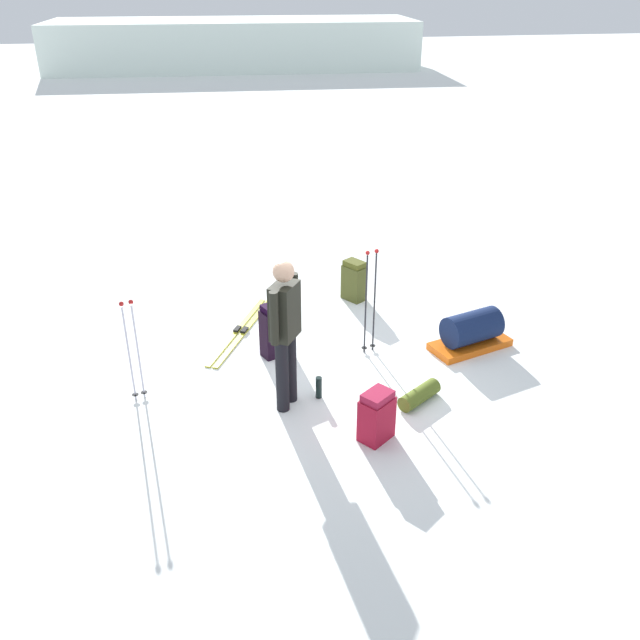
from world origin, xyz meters
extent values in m
plane|color=white|center=(0.00, 0.00, 0.00)|extent=(80.00, 80.00, 0.00)
cube|color=white|center=(0.71, 27.01, 1.04)|extent=(16.74, 5.80, 2.07)
cylinder|color=black|center=(-0.42, -0.50, 0.42)|extent=(0.14, 0.14, 0.85)
cylinder|color=black|center=(-0.52, -0.67, 0.42)|extent=(0.14, 0.14, 0.85)
cube|color=black|center=(-0.47, -0.58, 1.15)|extent=(0.37, 0.40, 0.60)
cylinder|color=black|center=(-0.34, -0.38, 1.18)|extent=(0.09, 0.09, 0.58)
cylinder|color=black|center=(-0.60, -0.78, 1.18)|extent=(0.09, 0.09, 0.58)
sphere|color=tan|center=(-0.47, -0.58, 1.59)|extent=(0.22, 0.22, 0.22)
cube|color=#AEA923|center=(-0.81, 1.14, 0.01)|extent=(0.89, 1.73, 0.02)
cube|color=black|center=(-0.81, 1.14, 0.04)|extent=(0.12, 0.15, 0.03)
cube|color=#AEA923|center=(-0.90, 1.18, 0.01)|extent=(0.89, 1.73, 0.02)
cube|color=black|center=(-0.90, 1.18, 0.04)|extent=(0.12, 0.15, 0.03)
cube|color=black|center=(-0.45, 0.51, 0.31)|extent=(0.42, 0.34, 0.61)
cube|color=black|center=(-0.45, 0.51, 0.65)|extent=(0.38, 0.30, 0.08)
cube|color=maroon|center=(0.34, -1.33, 0.24)|extent=(0.41, 0.40, 0.47)
cube|color=maroon|center=(0.34, -1.33, 0.51)|extent=(0.37, 0.36, 0.08)
cube|color=#464B1E|center=(0.82, 1.86, 0.25)|extent=(0.36, 0.39, 0.51)
cube|color=#4A4E19|center=(0.82, 1.86, 0.55)|extent=(0.32, 0.35, 0.08)
cylinder|color=black|center=(0.62, 0.37, 0.65)|extent=(0.02, 0.02, 1.30)
sphere|color=#A51919|center=(0.62, 0.37, 1.33)|extent=(0.05, 0.05, 0.05)
cylinder|color=black|center=(0.62, 0.37, 0.06)|extent=(0.07, 0.07, 0.01)
cylinder|color=black|center=(0.74, 0.40, 0.65)|extent=(0.02, 0.02, 1.30)
sphere|color=#A51919|center=(0.74, 0.40, 1.33)|extent=(0.05, 0.05, 0.05)
cylinder|color=black|center=(0.74, 0.40, 0.06)|extent=(0.07, 0.07, 0.01)
cylinder|color=#B5B4C6|center=(-2.11, -0.19, 0.58)|extent=(0.02, 0.02, 1.15)
sphere|color=#A51919|center=(-2.11, -0.19, 1.18)|extent=(0.05, 0.05, 0.05)
cylinder|color=black|center=(-2.11, -0.19, 0.06)|extent=(0.07, 0.07, 0.01)
cylinder|color=#B5B4C6|center=(-2.02, -0.17, 0.58)|extent=(0.02, 0.02, 1.15)
sphere|color=#A51919|center=(-2.02, -0.17, 1.18)|extent=(0.05, 0.05, 0.05)
cylinder|color=black|center=(-2.02, -0.17, 0.06)|extent=(0.07, 0.07, 0.01)
cube|color=orange|center=(1.96, 0.25, 0.04)|extent=(1.11, 0.74, 0.09)
cylinder|color=#121F45|center=(1.96, 0.25, 0.29)|extent=(0.80, 0.60, 0.40)
cylinder|color=#526120|center=(0.97, -0.79, 0.09)|extent=(0.55, 0.46, 0.18)
cylinder|color=black|center=(-0.10, -0.51, 0.13)|extent=(0.07, 0.07, 0.26)
camera|label=1|loc=(-1.17, -6.65, 4.27)|focal=37.76mm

